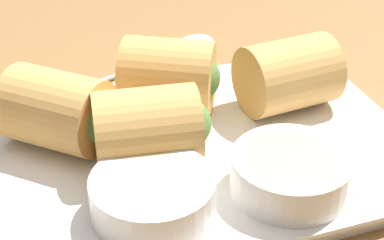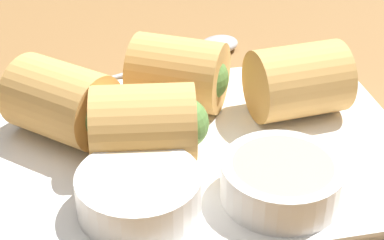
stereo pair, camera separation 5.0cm
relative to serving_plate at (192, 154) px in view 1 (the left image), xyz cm
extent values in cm
cube|color=olive|center=(-2.15, 0.14, -1.76)|extent=(180.00, 140.00, 2.00)
cube|color=white|center=(0.00, 0.00, -0.16)|extent=(31.96, 22.40, 1.20)
cube|color=white|center=(0.00, 0.00, 0.59)|extent=(33.24, 23.30, 0.30)
cylinder|color=#DBA356|center=(-0.19, -6.30, 3.68)|extent=(9.28, 8.70, 5.87)
sphere|color=#56843D|center=(-2.64, -4.94, 3.68)|extent=(3.82, 3.82, 3.82)
cylinder|color=#DBA356|center=(9.32, -3.75, 3.68)|extent=(9.39, 9.31, 5.87)
sphere|color=#56843D|center=(7.27, -1.85, 3.68)|extent=(3.82, 3.82, 3.82)
cylinder|color=#DBA356|center=(-9.29, -2.98, 3.68)|extent=(7.85, 6.51, 5.87)
sphere|color=#B23D2D|center=(-12.07, -3.22, 3.68)|extent=(3.82, 3.82, 3.82)
cylinder|color=#DBA356|center=(3.70, 0.77, 3.68)|extent=(8.13, 6.87, 5.87)
sphere|color=#56843D|center=(0.93, 1.17, 3.68)|extent=(3.82, 3.82, 3.82)
cylinder|color=white|center=(-4.63, 7.08, 2.11)|extent=(8.22, 8.22, 2.73)
cylinder|color=#DBBC89|center=(-4.63, 7.08, 3.23)|extent=(6.74, 6.74, 0.49)
cylinder|color=white|center=(4.90, 6.33, 2.11)|extent=(8.22, 8.22, 2.73)
cylinder|color=beige|center=(4.90, 6.33, 3.23)|extent=(6.74, 6.74, 0.49)
cylinder|color=#B2B2B7|center=(3.74, -14.44, -0.51)|extent=(11.12, 4.35, 0.50)
ellipsoid|color=#B2B2B7|center=(-6.66, -18.12, -0.04)|extent=(4.96, 4.38, 1.43)
camera|label=1|loc=(13.13, 37.61, 28.70)|focal=60.00mm
camera|label=2|loc=(8.31, 38.96, 28.70)|focal=60.00mm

